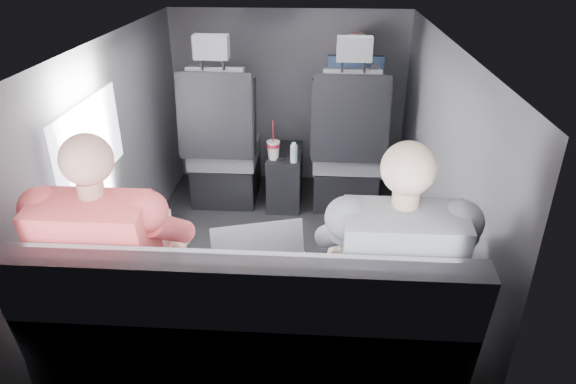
# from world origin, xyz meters

# --- Properties ---
(floor) EXTENTS (2.60, 2.60, 0.00)m
(floor) POSITION_xyz_m (0.00, 0.00, 0.00)
(floor) COLOR black
(floor) RESTS_ON ground
(ceiling) EXTENTS (2.60, 2.60, 0.00)m
(ceiling) POSITION_xyz_m (0.00, 0.00, 1.35)
(ceiling) COLOR #B2B2AD
(ceiling) RESTS_ON panel_back
(panel_left) EXTENTS (0.02, 2.60, 1.35)m
(panel_left) POSITION_xyz_m (-0.90, 0.00, 0.68)
(panel_left) COLOR #56565B
(panel_left) RESTS_ON floor
(panel_right) EXTENTS (0.02, 2.60, 1.35)m
(panel_right) POSITION_xyz_m (0.90, 0.00, 0.68)
(panel_right) COLOR #56565B
(panel_right) RESTS_ON floor
(panel_front) EXTENTS (1.80, 0.02, 1.35)m
(panel_front) POSITION_xyz_m (0.00, 1.30, 0.68)
(panel_front) COLOR #56565B
(panel_front) RESTS_ON floor
(panel_back) EXTENTS (1.80, 0.02, 1.35)m
(panel_back) POSITION_xyz_m (0.00, -1.30, 0.68)
(panel_back) COLOR #56565B
(panel_back) RESTS_ON floor
(side_window) EXTENTS (0.02, 0.75, 0.42)m
(side_window) POSITION_xyz_m (-0.88, -0.30, 0.90)
(side_window) COLOR white
(side_window) RESTS_ON panel_left
(seatbelt) EXTENTS (0.35, 0.11, 0.59)m
(seatbelt) POSITION_xyz_m (0.45, 0.67, 0.80)
(seatbelt) COLOR black
(seatbelt) RESTS_ON front_seat_right
(front_seat_left) EXTENTS (0.52, 0.58, 1.26)m
(front_seat_left) POSITION_xyz_m (-0.45, 0.84, 0.40)
(front_seat_left) COLOR black
(front_seat_left) RESTS_ON floor
(front_seat_right) EXTENTS (0.52, 0.58, 1.26)m
(front_seat_right) POSITION_xyz_m (0.45, 0.84, 0.40)
(front_seat_right) COLOR black
(front_seat_right) RESTS_ON floor
(center_console) EXTENTS (0.24, 0.48, 0.41)m
(center_console) POSITION_xyz_m (0.00, 0.88, 0.20)
(center_console) COLOR black
(center_console) RESTS_ON floor
(rear_bench) EXTENTS (1.60, 0.57, 0.92)m
(rear_bench) POSITION_xyz_m (0.00, -1.06, 0.31)
(rear_bench) COLOR slate
(rear_bench) RESTS_ON floor
(soda_cup) EXTENTS (0.10, 0.10, 0.29)m
(soda_cup) POSITION_xyz_m (-0.07, 0.74, 0.47)
(soda_cup) COLOR white
(soda_cup) RESTS_ON center_console
(water_bottle) EXTENTS (0.05, 0.05, 0.14)m
(water_bottle) POSITION_xyz_m (0.07, 0.70, 0.47)
(water_bottle) COLOR #B2D9F1
(water_bottle) RESTS_ON center_console
(laptop_white) EXTENTS (0.41, 0.42, 0.26)m
(laptop_white) POSITION_xyz_m (-0.49, -0.81, 0.64)
(laptop_white) COLOR white
(laptop_white) RESTS_ON passenger_rear_left
(laptop_silver) EXTENTS (0.41, 0.41, 0.25)m
(laptop_silver) POSITION_xyz_m (0.03, -0.85, 0.64)
(laptop_silver) COLOR silver
(laptop_silver) RESTS_ON rear_bench
(laptop_black) EXTENTS (0.31, 0.28, 0.22)m
(laptop_black) POSITION_xyz_m (0.54, -0.84, 0.63)
(laptop_black) COLOR black
(laptop_black) RESTS_ON passenger_rear_right
(passenger_rear_left) EXTENTS (0.51, 0.63, 1.24)m
(passenger_rear_left) POSITION_xyz_m (-0.52, -0.97, 0.63)
(passenger_rear_left) COLOR #2E2E32
(passenger_rear_left) RESTS_ON rear_bench
(passenger_rear_right) EXTENTS (0.51, 0.63, 1.24)m
(passenger_rear_right) POSITION_xyz_m (0.54, -0.97, 0.63)
(passenger_rear_right) COLOR navy
(passenger_rear_right) RESTS_ON rear_bench
(passenger_front_right) EXTENTS (0.39, 0.39, 0.79)m
(passenger_front_right) POSITION_xyz_m (0.49, 1.10, 0.75)
(passenger_front_right) COLOR navy
(passenger_front_right) RESTS_ON front_seat_right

